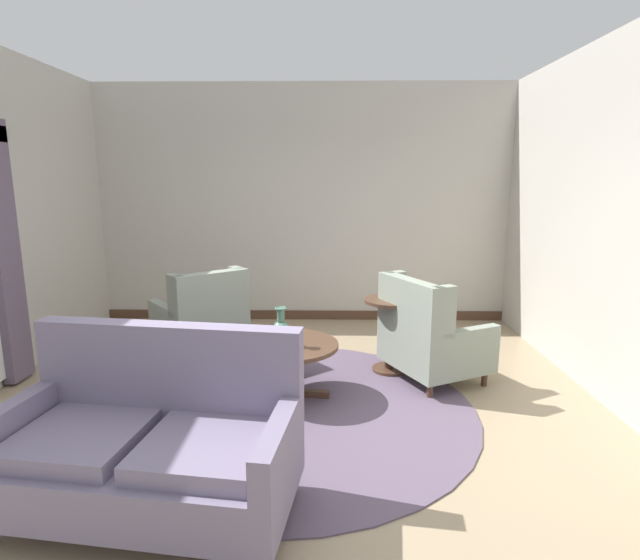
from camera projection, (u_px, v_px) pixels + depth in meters
name	position (u px, v px, depth m)	size (l,w,h in m)	color
ground	(285.00, 427.00, 3.86)	(8.61, 8.61, 0.00)	#9E896B
wall_back	(304.00, 205.00, 6.57)	(5.58, 0.08, 3.07)	#BCB7AD
wall_right	(598.00, 218.00, 4.41)	(0.08, 4.30, 3.07)	#BCB7AD
baseboard_back	(304.00, 315.00, 6.81)	(5.42, 0.03, 0.12)	#4C3323
area_rug	(288.00, 409.00, 4.16)	(3.10, 3.10, 0.01)	#5B4C60
coffee_table	(288.00, 353.00, 4.32)	(0.87, 0.87, 0.49)	#4C3323
porcelain_vase	(281.00, 330.00, 4.22)	(0.16, 0.16, 0.33)	#4C7A66
settee	(151.00, 444.00, 2.81)	(1.72, 1.03, 1.04)	slate
armchair_far_left	(202.00, 322.00, 5.17)	(1.11, 1.11, 0.99)	gray
armchair_beside_settee	(428.00, 337.00, 4.68)	(1.07, 1.10, 1.00)	gray
side_table	(390.00, 328.00, 4.89)	(0.53, 0.53, 0.74)	#4C3323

